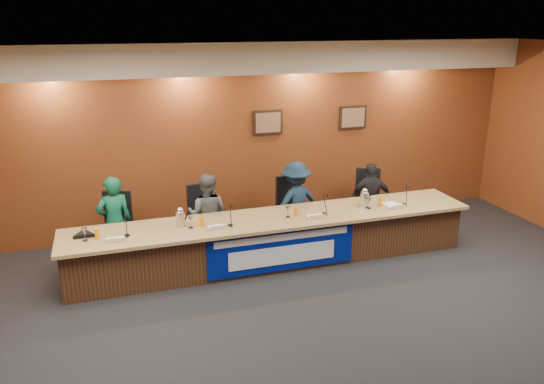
{
  "coord_description": "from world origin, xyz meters",
  "views": [
    {
      "loc": [
        -2.26,
        -4.61,
        3.55
      ],
      "look_at": [
        0.04,
        2.61,
        1.06
      ],
      "focal_mm": 35.0,
      "sensor_mm": 36.0,
      "label": 1
    }
  ],
  "objects_px": {
    "panelist_d": "(371,199)",
    "office_chair_d": "(367,205)",
    "office_chair_c": "(293,213)",
    "carafe_right": "(364,200)",
    "speakerphone": "(84,235)",
    "carafe_left": "(181,219)",
    "office_chair_a": "(116,233)",
    "panelist_a": "(115,222)",
    "dais_body": "(274,241)",
    "office_chair_b": "(207,223)",
    "banner": "(282,250)",
    "panelist_c": "(296,203)",
    "panelist_b": "(207,215)"
  },
  "relations": [
    {
      "from": "panelist_c",
      "to": "office_chair_b",
      "type": "xyz_separation_m",
      "value": [
        -1.45,
        0.1,
        -0.21
      ]
    },
    {
      "from": "speakerphone",
      "to": "carafe_right",
      "type": "bearing_deg",
      "value": -1.35
    },
    {
      "from": "panelist_a",
      "to": "speakerphone",
      "type": "xyz_separation_m",
      "value": [
        -0.41,
        -0.56,
        0.08
      ]
    },
    {
      "from": "office_chair_d",
      "to": "carafe_left",
      "type": "xyz_separation_m",
      "value": [
        -3.31,
        -0.73,
        0.38
      ]
    },
    {
      "from": "panelist_a",
      "to": "office_chair_c",
      "type": "xyz_separation_m",
      "value": [
        2.83,
        0.1,
        -0.22
      ]
    },
    {
      "from": "carafe_right",
      "to": "office_chair_b",
      "type": "bearing_deg",
      "value": 161.97
    },
    {
      "from": "office_chair_c",
      "to": "carafe_right",
      "type": "xyz_separation_m",
      "value": [
        0.89,
        -0.76,
        0.39
      ]
    },
    {
      "from": "office_chair_c",
      "to": "office_chair_d",
      "type": "relative_size",
      "value": 1.0
    },
    {
      "from": "office_chair_c",
      "to": "office_chair_d",
      "type": "bearing_deg",
      "value": -8.14
    },
    {
      "from": "panelist_a",
      "to": "speakerphone",
      "type": "relative_size",
      "value": 4.35
    },
    {
      "from": "banner",
      "to": "panelist_d",
      "type": "distance_m",
      "value": 2.2
    },
    {
      "from": "panelist_d",
      "to": "office_chair_d",
      "type": "xyz_separation_m",
      "value": [
        0.0,
        0.1,
        -0.14
      ]
    },
    {
      "from": "office_chair_b",
      "to": "carafe_right",
      "type": "xyz_separation_m",
      "value": [
        2.34,
        -0.76,
        0.39
      ]
    },
    {
      "from": "panelist_d",
      "to": "carafe_right",
      "type": "xyz_separation_m",
      "value": [
        -0.47,
        -0.66,
        0.25
      ]
    },
    {
      "from": "banner",
      "to": "panelist_c",
      "type": "bearing_deg",
      "value": 60.75
    },
    {
      "from": "panelist_d",
      "to": "office_chair_c",
      "type": "bearing_deg",
      "value": 9.54
    },
    {
      "from": "banner",
      "to": "office_chair_a",
      "type": "relative_size",
      "value": 4.58
    },
    {
      "from": "panelist_a",
      "to": "banner",
      "type": "bearing_deg",
      "value": 144.37
    },
    {
      "from": "panelist_c",
      "to": "speakerphone",
      "type": "xyz_separation_m",
      "value": [
        -3.24,
        -0.56,
        0.09
      ]
    },
    {
      "from": "dais_body",
      "to": "panelist_b",
      "type": "relative_size",
      "value": 4.58
    },
    {
      "from": "banner",
      "to": "panelist_c",
      "type": "height_order",
      "value": "panelist_c"
    },
    {
      "from": "dais_body",
      "to": "office_chair_c",
      "type": "xyz_separation_m",
      "value": [
        0.57,
        0.71,
        0.13
      ]
    },
    {
      "from": "dais_body",
      "to": "speakerphone",
      "type": "distance_m",
      "value": 2.7
    },
    {
      "from": "office_chair_b",
      "to": "office_chair_d",
      "type": "height_order",
      "value": "same"
    },
    {
      "from": "office_chair_a",
      "to": "carafe_right",
      "type": "height_order",
      "value": "carafe_right"
    },
    {
      "from": "panelist_c",
      "to": "panelist_b",
      "type": "bearing_deg",
      "value": -11.35
    },
    {
      "from": "panelist_b",
      "to": "office_chair_b",
      "type": "xyz_separation_m",
      "value": [
        -0.0,
        0.1,
        -0.18
      ]
    },
    {
      "from": "panelist_d",
      "to": "carafe_left",
      "type": "bearing_deg",
      "value": 24.44
    },
    {
      "from": "office_chair_b",
      "to": "office_chair_c",
      "type": "relative_size",
      "value": 1.0
    },
    {
      "from": "office_chair_d",
      "to": "carafe_left",
      "type": "height_order",
      "value": "carafe_left"
    },
    {
      "from": "office_chair_d",
      "to": "dais_body",
      "type": "bearing_deg",
      "value": -135.79
    },
    {
      "from": "speakerphone",
      "to": "carafe_left",
      "type": "bearing_deg",
      "value": -2.72
    },
    {
      "from": "office_chair_a",
      "to": "office_chair_d",
      "type": "bearing_deg",
      "value": 17.02
    },
    {
      "from": "panelist_b",
      "to": "office_chair_c",
      "type": "relative_size",
      "value": 2.73
    },
    {
      "from": "office_chair_d",
      "to": "carafe_right",
      "type": "distance_m",
      "value": 0.98
    },
    {
      "from": "carafe_left",
      "to": "carafe_right",
      "type": "height_order",
      "value": "carafe_right"
    },
    {
      "from": "office_chair_a",
      "to": "office_chair_c",
      "type": "height_order",
      "value": "same"
    },
    {
      "from": "banner",
      "to": "panelist_b",
      "type": "relative_size",
      "value": 1.68
    },
    {
      "from": "panelist_c",
      "to": "panelist_d",
      "type": "bearing_deg",
      "value": 168.65
    },
    {
      "from": "panelist_c",
      "to": "office_chair_b",
      "type": "distance_m",
      "value": 1.47
    },
    {
      "from": "banner",
      "to": "speakerphone",
      "type": "relative_size",
      "value": 6.88
    },
    {
      "from": "panelist_a",
      "to": "carafe_left",
      "type": "height_order",
      "value": "panelist_a"
    },
    {
      "from": "panelist_a",
      "to": "carafe_left",
      "type": "xyz_separation_m",
      "value": [
        0.88,
        -0.63,
        0.17
      ]
    },
    {
      "from": "banner",
      "to": "panelist_c",
      "type": "relative_size",
      "value": 1.6
    },
    {
      "from": "office_chair_c",
      "to": "office_chair_d",
      "type": "distance_m",
      "value": 1.36
    },
    {
      "from": "dais_body",
      "to": "office_chair_d",
      "type": "xyz_separation_m",
      "value": [
        1.94,
        0.71,
        0.13
      ]
    },
    {
      "from": "office_chair_b",
      "to": "carafe_left",
      "type": "height_order",
      "value": "carafe_left"
    },
    {
      "from": "office_chair_a",
      "to": "office_chair_c",
      "type": "xyz_separation_m",
      "value": [
        2.83,
        0.0,
        0.0
      ]
    },
    {
      "from": "panelist_a",
      "to": "panelist_d",
      "type": "bearing_deg",
      "value": 168.76
    },
    {
      "from": "carafe_right",
      "to": "panelist_a",
      "type": "bearing_deg",
      "value": 169.91
    }
  ]
}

